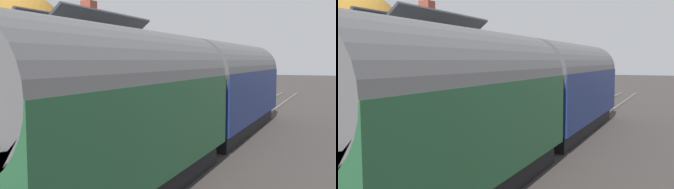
{
  "view_description": "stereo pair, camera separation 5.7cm",
  "coord_description": "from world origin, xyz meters",
  "views": [
    {
      "loc": [
        -16.03,
        -5.88,
        3.5
      ],
      "look_at": [
        0.33,
        1.5,
        1.92
      ],
      "focal_mm": 41.49,
      "sensor_mm": 36.0,
      "label": 1
    },
    {
      "loc": [
        -16.0,
        -5.93,
        3.5
      ],
      "look_at": [
        0.33,
        1.5,
        1.92
      ],
      "focal_mm": 41.49,
      "sensor_mm": 36.0,
      "label": 2
    }
  ],
  "objects": [
    {
      "name": "bench_by_lamp",
      "position": [
        9.67,
        2.99,
        1.39
      ],
      "size": [
        1.41,
        0.47,
        0.88
      ],
      "color": "teal",
      "rests_on": "platform"
    },
    {
      "name": "station_building",
      "position": [
        -1.95,
        5.1,
        2.47
      ],
      "size": [
        6.68,
        4.33,
        5.72
      ],
      "color": "white",
      "rests_on": "platform"
    },
    {
      "name": "lamp_post_platform",
      "position": [
        5.56,
        1.9,
        3.21
      ],
      "size": [
        0.32,
        0.5,
        3.24
      ],
      "color": "black",
      "rests_on": "platform"
    },
    {
      "name": "platform",
      "position": [
        0.0,
        3.85,
        0.46
      ],
      "size": [
        32.0,
        5.7,
        0.92
      ],
      "primitive_type": "cube",
      "color": "#A39B8C",
      "rests_on": "ground"
    },
    {
      "name": "planter_edge_near",
      "position": [
        6.41,
        5.53,
        1.34
      ],
      "size": [
        0.54,
        0.54,
        0.81
      ],
      "color": "black",
      "rests_on": "platform"
    },
    {
      "name": "bench_near_building",
      "position": [
        -7.65,
        2.84,
        1.39
      ],
      "size": [
        1.4,
        0.44,
        0.88
      ],
      "color": "teal",
      "rests_on": "platform"
    },
    {
      "name": "platform_edge_coping",
      "position": [
        0.0,
        1.18,
        0.92
      ],
      "size": [
        32.0,
        0.36,
        0.02
      ],
      "primitive_type": "cube",
      "color": "beige",
      "rests_on": "platform"
    },
    {
      "name": "tree_far_left",
      "position": [
        -0.9,
        8.89,
        4.29
      ],
      "size": [
        4.15,
        4.34,
        6.86
      ],
      "color": "#4C3828",
      "rests_on": "ground"
    },
    {
      "name": "planter_bench_right",
      "position": [
        11.13,
        3.76,
        1.35
      ],
      "size": [
        0.44,
        0.44,
        0.8
      ],
      "color": "teal",
      "rests_on": "platform"
    },
    {
      "name": "planter_by_door",
      "position": [
        7.12,
        5.23,
        1.34
      ],
      "size": [
        0.53,
        0.53,
        0.81
      ],
      "color": "#9E5138",
      "rests_on": "platform"
    },
    {
      "name": "rail_far",
      "position": [
        0.0,
        -0.18,
        0.07
      ],
      "size": [
        52.0,
        0.08,
        0.14
      ],
      "primitive_type": "cube",
      "color": "gray",
      "rests_on": "ground"
    },
    {
      "name": "bench_platform_end",
      "position": [
        6.98,
        2.98,
        1.39
      ],
      "size": [
        1.42,
        0.49,
        0.88
      ],
      "color": "teal",
      "rests_on": "platform"
    },
    {
      "name": "train",
      "position": [
        -2.2,
        -0.9,
        2.22
      ],
      "size": [
        20.43,
        2.73,
        4.32
      ],
      "color": "black",
      "rests_on": "ground"
    },
    {
      "name": "planter_edge_far",
      "position": [
        6.72,
        3.99,
        1.36
      ],
      "size": [
        0.47,
        0.47,
        0.83
      ],
      "color": "#9E5138",
      "rests_on": "platform"
    },
    {
      "name": "bench_mid_platform",
      "position": [
        3.53,
        3.03,
        1.39
      ],
      "size": [
        1.4,
        0.44,
        0.88
      ],
      "color": "teal",
      "rests_on": "platform"
    },
    {
      "name": "station_sign_board",
      "position": [
        -5.94,
        1.67,
        2.1
      ],
      "size": [
        0.96,
        0.06,
        1.57
      ],
      "color": "black",
      "rests_on": "platform"
    },
    {
      "name": "rail_near",
      "position": [
        0.0,
        -1.62,
        0.07
      ],
      "size": [
        52.0,
        0.08,
        0.14
      ],
      "primitive_type": "cube",
      "color": "gray",
      "rests_on": "ground"
    },
    {
      "name": "ground_plane",
      "position": [
        0.0,
        0.0,
        0.0
      ],
      "size": [
        160.0,
        160.0,
        0.0
      ],
      "primitive_type": "plane",
      "color": "#383330"
    }
  ]
}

